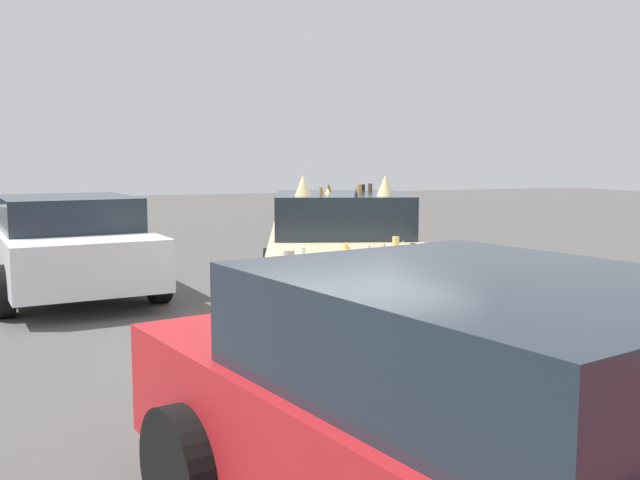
# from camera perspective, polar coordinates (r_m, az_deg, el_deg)

# --- Properties ---
(ground_plane) EXTENTS (60.00, 60.00, 0.00)m
(ground_plane) POSITION_cam_1_polar(r_m,az_deg,el_deg) (8.44, 1.91, -6.00)
(ground_plane) COLOR #514F4C
(art_car_decorated) EXTENTS (4.97, 3.18, 1.66)m
(art_car_decorated) POSITION_cam_1_polar(r_m,az_deg,el_deg) (8.41, 1.88, -1.18)
(art_car_decorated) COLOR beige
(art_car_decorated) RESTS_ON ground
(parked_sedan_near_right) EXTENTS (4.52, 2.45, 1.34)m
(parked_sedan_near_right) POSITION_cam_1_polar(r_m,az_deg,el_deg) (10.27, -20.01, -0.23)
(parked_sedan_near_right) COLOR white
(parked_sedan_near_right) RESTS_ON ground
(parked_sedan_behind_left) EXTENTS (4.45, 2.68, 1.36)m
(parked_sedan_behind_left) POSITION_cam_1_polar(r_m,az_deg,el_deg) (3.03, 15.75, -15.64)
(parked_sedan_behind_left) COLOR red
(parked_sedan_behind_left) RESTS_ON ground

